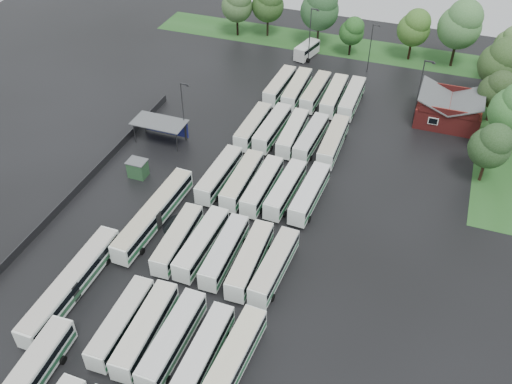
% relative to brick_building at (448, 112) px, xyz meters
% --- Properties ---
extents(ground, '(160.00, 160.00, 0.00)m').
position_rel_brick_building_xyz_m(ground, '(-24.00, -42.77, -1.87)').
color(ground, black).
rests_on(ground, ground).
extents(brick_building, '(10.07, 8.60, 5.39)m').
position_rel_brick_building_xyz_m(brick_building, '(0.00, 0.00, 0.00)').
color(brick_building, maroon).
rests_on(brick_building, ground).
extents(wash_shed, '(8.20, 4.20, 3.58)m').
position_rel_brick_building_xyz_m(wash_shed, '(-41.20, -20.74, 1.12)').
color(wash_shed, '#2D2D30').
rests_on(wash_shed, ground).
extents(utility_hut, '(2.70, 2.20, 2.62)m').
position_rel_brick_building_xyz_m(utility_hut, '(-40.20, -30.17, -0.55)').
color(utility_hut, '#234A28').
rests_on(utility_hut, ground).
extents(grass_strip_north, '(80.00, 10.00, 0.01)m').
position_rel_brick_building_xyz_m(grass_strip_north, '(-22.00, 22.03, -1.86)').
color(grass_strip_north, '#214E1C').
rests_on(grass_strip_north, ground).
extents(grass_strip_east, '(10.00, 50.00, 0.01)m').
position_rel_brick_building_xyz_m(grass_strip_east, '(10.00, 0.03, -1.86)').
color(grass_strip_east, '#214E1C').
rests_on(grass_strip_east, ground).
extents(west_fence, '(0.10, 50.00, 1.20)m').
position_rel_brick_building_xyz_m(west_fence, '(-46.20, -34.77, -1.27)').
color(west_fence, '#2D2D30').
rests_on(west_fence, ground).
extents(bus_r1c0, '(2.58, 10.97, 3.04)m').
position_rel_brick_building_xyz_m(bus_r1c0, '(-28.24, -54.98, -0.19)').
color(bus_r1c0, white).
rests_on(bus_r1c0, ground).
extents(bus_r1c1, '(2.83, 11.43, 3.16)m').
position_rel_brick_building_xyz_m(bus_r1c1, '(-25.38, -54.97, -0.13)').
color(bus_r1c1, white).
rests_on(bus_r1c1, ground).
extents(bus_r1c2, '(2.53, 11.45, 3.18)m').
position_rel_brick_building_xyz_m(bus_r1c2, '(-22.20, -55.12, -0.12)').
color(bus_r1c2, white).
rests_on(bus_r1c2, ground).
extents(bus_r1c3, '(2.39, 10.95, 3.04)m').
position_rel_brick_building_xyz_m(bus_r1c3, '(-18.61, -55.43, -0.19)').
color(bus_r1c3, white).
rests_on(bus_r1c3, ground).
extents(bus_r1c4, '(2.97, 11.54, 3.18)m').
position_rel_brick_building_xyz_m(bus_r1c4, '(-15.48, -55.06, -0.12)').
color(bus_r1c4, white).
rests_on(bus_r1c4, ground).
extents(bus_r2c0, '(2.66, 10.92, 3.02)m').
position_rel_brick_building_xyz_m(bus_r2c0, '(-28.23, -41.63, -0.21)').
color(bus_r2c0, white).
rests_on(bus_r2c0, ground).
extents(bus_r2c1, '(2.68, 11.24, 3.11)m').
position_rel_brick_building_xyz_m(bus_r2c1, '(-25.16, -41.34, -0.16)').
color(bus_r2c1, white).
rests_on(bus_r2c1, ground).
extents(bus_r2c2, '(2.49, 10.97, 3.05)m').
position_rel_brick_building_xyz_m(bus_r2c2, '(-22.05, -41.61, -0.19)').
color(bus_r2c2, white).
rests_on(bus_r2c2, ground).
extents(bus_r2c3, '(2.68, 11.28, 3.12)m').
position_rel_brick_building_xyz_m(bus_r2c3, '(-18.70, -41.89, -0.15)').
color(bus_r2c3, white).
rests_on(bus_r2c3, ground).
extents(bus_r2c4, '(2.78, 11.04, 3.05)m').
position_rel_brick_building_xyz_m(bus_r2c4, '(-15.70, -41.84, -0.19)').
color(bus_r2c4, white).
rests_on(bus_r2c4, ground).
extents(bus_r3c0, '(2.73, 11.20, 3.10)m').
position_rel_brick_building_xyz_m(bus_r3c0, '(-28.47, -27.94, -0.16)').
color(bus_r3c0, white).
rests_on(bus_r3c0, ground).
extents(bus_r3c1, '(2.44, 11.23, 3.12)m').
position_rel_brick_building_xyz_m(bus_r3c1, '(-25.04, -28.05, -0.15)').
color(bus_r3c1, white).
rests_on(bus_r3c1, ground).
extents(bus_r3c2, '(2.52, 11.10, 3.08)m').
position_rel_brick_building_xyz_m(bus_r3c2, '(-22.01, -28.27, -0.17)').
color(bus_r3c2, white).
rests_on(bus_r3c2, ground).
extents(bus_r3c3, '(2.81, 10.99, 3.03)m').
position_rel_brick_building_xyz_m(bus_r3c3, '(-18.82, -27.87, -0.20)').
color(bus_r3c3, white).
rests_on(bus_r3c3, ground).
extents(bus_r3c4, '(2.84, 11.25, 3.11)m').
position_rel_brick_building_xyz_m(bus_r3c4, '(-15.48, -27.66, -0.16)').
color(bus_r3c4, white).
rests_on(bus_r3c4, ground).
extents(bus_r4c0, '(2.52, 10.99, 3.05)m').
position_rel_brick_building_xyz_m(bus_r4c0, '(-28.35, -14.63, -0.19)').
color(bus_r4c0, white).
rests_on(bus_r4c0, ground).
extents(bus_r4c1, '(2.82, 11.32, 3.13)m').
position_rel_brick_building_xyz_m(bus_r4c1, '(-25.34, -14.06, -0.15)').
color(bus_r4c1, white).
rests_on(bus_r4c1, ground).
extents(bus_r4c2, '(2.56, 10.93, 3.03)m').
position_rel_brick_building_xyz_m(bus_r4c2, '(-21.98, -14.33, -0.20)').
color(bus_r4c2, white).
rests_on(bus_r4c2, ground).
extents(bus_r4c3, '(2.81, 10.97, 3.03)m').
position_rel_brick_building_xyz_m(bus_r4c3, '(-18.96, -14.56, -0.20)').
color(bus_r4c3, white).
rests_on(bus_r4c3, ground).
extents(bus_r4c4, '(2.53, 11.43, 3.18)m').
position_rel_brick_building_xyz_m(bus_r4c4, '(-15.50, -14.54, -0.12)').
color(bus_r4c4, white).
rests_on(bus_r4c4, ground).
extents(bus_r5c0, '(2.67, 10.99, 3.04)m').
position_rel_brick_building_xyz_m(bus_r5c0, '(-28.51, -0.74, -0.19)').
color(bus_r5c0, white).
rests_on(bus_r5c0, ground).
extents(bus_r5c1, '(2.58, 11.40, 3.16)m').
position_rel_brick_building_xyz_m(bus_r5c1, '(-25.32, -1.02, -0.13)').
color(bus_r5c1, white).
rests_on(bus_r5c1, ground).
extents(bus_r5c2, '(2.67, 11.10, 3.07)m').
position_rel_brick_building_xyz_m(bus_r5c2, '(-22.07, -0.71, -0.18)').
color(bus_r5c2, white).
rests_on(bus_r5c2, ground).
extents(bus_r5c3, '(2.51, 11.26, 3.13)m').
position_rel_brick_building_xyz_m(bus_r5c3, '(-18.74, -1.05, -0.15)').
color(bus_r5c3, white).
rests_on(bus_r5c3, ground).
extents(bus_r5c4, '(2.39, 11.22, 3.12)m').
position_rel_brick_building_xyz_m(bus_r5c4, '(-15.71, -0.83, -0.15)').
color(bus_r5c4, white).
rests_on(bus_r5c4, ground).
extents(artic_bus_west_b, '(3.04, 16.89, 3.12)m').
position_rel_brick_building_xyz_m(artic_bus_west_b, '(-33.09, -38.52, -0.14)').
color(artic_bus_west_b, white).
rests_on(artic_bus_west_b, ground).
extents(artic_bus_west_c, '(2.43, 16.80, 3.12)m').
position_rel_brick_building_xyz_m(artic_bus_west_c, '(-36.18, -52.30, -0.14)').
color(artic_bus_west_c, white).
rests_on(artic_bus_west_c, ground).
extents(minibus, '(3.72, 6.61, 2.72)m').
position_rel_brick_building_xyz_m(minibus, '(-28.08, 14.90, -0.35)').
color(minibus, silver).
rests_on(minibus, ground).
extents(tree_north_0, '(6.35, 6.35, 10.52)m').
position_rel_brick_building_xyz_m(tree_north_0, '(-44.34, 19.69, 4.90)').
color(tree_north_0, black).
rests_on(tree_north_0, ground).
extents(tree_north_1, '(6.54, 6.54, 10.83)m').
position_rel_brick_building_xyz_m(tree_north_1, '(-38.40, 21.68, 5.10)').
color(tree_north_1, black).
rests_on(tree_north_1, ground).
extents(tree_north_2, '(7.52, 7.52, 12.45)m').
position_rel_brick_building_xyz_m(tree_north_2, '(-27.27, 20.31, 6.15)').
color(tree_north_2, black).
rests_on(tree_north_2, ground).
extents(tree_north_3, '(4.80, 4.78, 7.92)m').
position_rel_brick_building_xyz_m(tree_north_3, '(-20.26, 18.54, 3.23)').
color(tree_north_3, black).
rests_on(tree_north_3, ground).
extents(tree_north_4, '(6.16, 6.16, 10.20)m').
position_rel_brick_building_xyz_m(tree_north_4, '(-9.01, 20.66, 4.70)').
color(tree_north_4, black).
rests_on(tree_north_4, ground).
extents(tree_north_5, '(7.88, 7.88, 13.06)m').
position_rel_brick_building_xyz_m(tree_north_5, '(-0.98, 20.59, 6.54)').
color(tree_north_5, black).
rests_on(tree_north_5, ground).
extents(tree_north_6, '(5.80, 5.80, 9.60)m').
position_rel_brick_building_xyz_m(tree_north_6, '(8.28, 20.32, 4.31)').
color(tree_north_6, '#3B2717').
rests_on(tree_north_6, ground).
extents(tree_east_0, '(5.74, 5.74, 9.51)m').
position_rel_brick_building_xyz_m(tree_east_0, '(6.18, -14.54, 4.25)').
color(tree_east_0, black).
rests_on(tree_east_0, ground).
extents(tree_east_2, '(5.50, 5.48, 9.07)m').
position_rel_brick_building_xyz_m(tree_east_2, '(6.48, 2.58, 3.97)').
color(tree_east_2, '#392A1F').
rests_on(tree_east_2, ground).
extents(tree_east_3, '(7.17, 7.17, 11.87)m').
position_rel_brick_building_xyz_m(tree_east_3, '(6.57, 9.03, 5.77)').
color(tree_east_3, black).
rests_on(tree_east_3, ground).
extents(tree_east_4, '(5.27, 5.27, 8.72)m').
position_rel_brick_building_xyz_m(tree_east_4, '(7.78, 15.95, 3.74)').
color(tree_east_4, '#322015').
rests_on(tree_east_4, ground).
extents(lamp_post_ne, '(1.68, 0.33, 10.92)m').
position_rel_brick_building_xyz_m(lamp_post_ne, '(-4.99, -1.88, 4.48)').
color(lamp_post_ne, '#2D2D30').
rests_on(lamp_post_ne, ground).
extents(lamp_post_nw, '(1.53, 0.30, 9.94)m').
position_rel_brick_building_xyz_m(lamp_post_nw, '(-37.73, -19.43, 3.90)').
color(lamp_post_nw, '#2D2D30').
rests_on(lamp_post_nw, ground).
extents(lamp_post_back_w, '(1.61, 0.31, 10.47)m').
position_rel_brick_building_xyz_m(lamp_post_back_w, '(-27.13, 13.28, 4.21)').
color(lamp_post_back_w, '#2D2D30').
rests_on(lamp_post_back_w, ground).
extents(lamp_post_back_e, '(1.43, 0.28, 9.30)m').
position_rel_brick_building_xyz_m(lamp_post_back_e, '(-15.56, 12.82, 3.53)').
color(lamp_post_back_e, '#2D2D30').
rests_on(lamp_post_back_e, ground).
extents(puddle_2, '(5.04, 5.04, 0.01)m').
position_rel_brick_building_xyz_m(puddle_2, '(-29.65, -37.79, -1.86)').
color(puddle_2, black).
rests_on(puddle_2, ground).
extents(puddle_3, '(3.88, 3.88, 0.01)m').
position_rel_brick_building_xyz_m(puddle_3, '(-20.92, -41.93, -1.86)').
color(puddle_3, black).
rests_on(puddle_3, ground).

